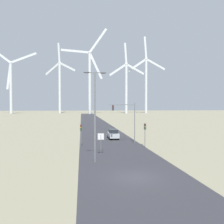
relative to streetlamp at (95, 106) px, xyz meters
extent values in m
plane|color=gray|center=(3.20, -5.74, -6.26)|extent=(600.00, 600.00, 0.00)
cube|color=#2D2D33|center=(3.20, 42.26, -6.26)|extent=(10.00, 240.00, 0.01)
cylinder|color=slate|center=(0.00, 0.00, -1.24)|extent=(0.18, 0.18, 10.05)
cylinder|color=slate|center=(0.00, 0.00, 3.74)|extent=(1.85, 0.10, 0.10)
ellipsoid|color=#4C4C51|center=(-0.92, 0.00, 3.74)|extent=(0.70, 0.32, 0.20)
ellipsoid|color=#4C4C51|center=(0.92, 0.00, 3.74)|extent=(0.70, 0.32, 0.20)
cylinder|color=slate|center=(0.97, 3.59, -4.97)|extent=(0.07, 0.07, 2.58)
cube|color=white|center=(0.97, 3.57, -3.91)|extent=(0.81, 0.01, 0.81)
cube|color=red|center=(0.97, 3.59, -3.91)|extent=(0.76, 0.02, 0.76)
cylinder|color=slate|center=(-1.58, 9.34, -4.54)|extent=(0.11, 0.11, 3.46)
cube|color=#2D2D2D|center=(-1.58, 9.34, -3.26)|extent=(0.28, 0.24, 0.90)
sphere|color=red|center=(-1.58, 9.20, -2.99)|extent=(0.16, 0.16, 0.16)
sphere|color=gold|center=(-1.58, 9.20, -3.26)|extent=(0.16, 0.16, 0.16)
sphere|color=green|center=(-1.58, 9.20, -3.53)|extent=(0.16, 0.16, 0.16)
cylinder|color=slate|center=(8.19, 8.07, -4.46)|extent=(0.11, 0.11, 3.60)
cube|color=#2D2D2D|center=(8.19, 8.07, -3.12)|extent=(0.28, 0.24, 0.90)
sphere|color=red|center=(8.19, 7.93, -2.85)|extent=(0.16, 0.16, 0.16)
sphere|color=gold|center=(8.19, 7.93, -3.12)|extent=(0.16, 0.16, 0.16)
sphere|color=green|center=(8.19, 7.93, -3.39)|extent=(0.16, 0.16, 0.16)
cylinder|color=slate|center=(7.51, 11.95, -2.87)|extent=(0.14, 0.14, 6.80)
cylinder|color=slate|center=(5.31, 11.95, 0.28)|extent=(4.40, 0.12, 0.12)
cube|color=#2D2D2D|center=(3.77, 11.95, -0.27)|extent=(0.28, 0.24, 0.90)
sphere|color=red|center=(3.77, 11.81, 0.00)|extent=(0.18, 0.18, 0.18)
cube|color=#B7BCC1|center=(4.53, 17.10, -5.53)|extent=(1.87, 4.13, 0.80)
cube|color=#1E2328|center=(4.53, 16.95, -4.78)|extent=(1.59, 2.12, 0.70)
cylinder|color=black|center=(3.70, 18.37, -5.93)|extent=(0.22, 0.66, 0.66)
cylinder|color=black|center=(5.36, 18.37, -5.93)|extent=(0.22, 0.66, 0.66)
cylinder|color=black|center=(3.70, 15.82, -5.93)|extent=(0.22, 0.66, 0.66)
cylinder|color=black|center=(5.36, 15.82, -5.93)|extent=(0.22, 0.66, 0.66)
cylinder|color=silver|center=(-60.93, 171.94, 15.38)|extent=(2.20, 2.20, 43.29)
sphere|color=silver|center=(-60.93, 171.94, 37.03)|extent=(2.60, 2.60, 2.60)
cube|color=silver|center=(-62.43, 171.93, 25.38)|extent=(4.63, 0.54, 22.24)
cube|color=silver|center=(-50.09, 172.03, 41.55)|extent=(21.18, 0.68, 10.21)
cylinder|color=silver|center=(-21.44, 183.80, 17.07)|extent=(2.20, 2.20, 46.66)
sphere|color=silver|center=(-21.44, 183.80, 40.40)|extent=(2.60, 2.60, 2.60)
cube|color=silver|center=(-28.42, 187.56, 35.14)|extent=(14.12, 7.92, 11.30)
cube|color=silver|center=(-13.94, 179.76, 36.16)|extent=(14.91, 8.35, 9.51)
cube|color=silver|center=(-21.96, 184.08, 49.89)|extent=(2.78, 1.81, 17.80)
cylinder|color=silver|center=(5.36, 156.38, 18.90)|extent=(2.20, 2.20, 50.34)
sphere|color=silver|center=(5.36, 156.38, 44.07)|extent=(2.60, 2.60, 2.60)
cube|color=silver|center=(-6.63, 158.01, 45.22)|extent=(22.94, 3.62, 3.96)
cube|color=silver|center=(10.38, 155.69, 33.02)|extent=(11.18, 2.01, 21.68)
cube|color=silver|center=(12.34, 155.43, 53.98)|extent=(14.73, 2.50, 19.80)
cylinder|color=silver|center=(38.01, 165.83, 15.53)|extent=(2.20, 2.20, 43.58)
sphere|color=silver|center=(38.01, 165.83, 37.32)|extent=(2.60, 2.60, 2.60)
cube|color=silver|center=(46.58, 167.07, 33.14)|extent=(16.83, 2.91, 9.41)
cube|color=silver|center=(37.31, 165.73, 46.91)|extent=(3.16, 0.94, 18.01)
cube|color=silver|center=(30.14, 164.70, 31.91)|extent=(15.74, 2.76, 11.58)
cylinder|color=silver|center=(57.22, 169.40, 18.44)|extent=(2.20, 2.20, 49.40)
sphere|color=silver|center=(57.22, 169.40, 43.14)|extent=(2.60, 2.60, 2.60)
cube|color=silver|center=(66.63, 170.11, 38.62)|extent=(18.46, 1.89, 10.09)
cube|color=silver|center=(56.42, 169.34, 53.57)|extent=(3.34, 0.75, 19.70)
cube|color=silver|center=(48.62, 168.76, 37.22)|extent=(17.19, 1.79, 12.58)
camera|label=1|loc=(-1.49, -24.33, -0.01)|focal=35.00mm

